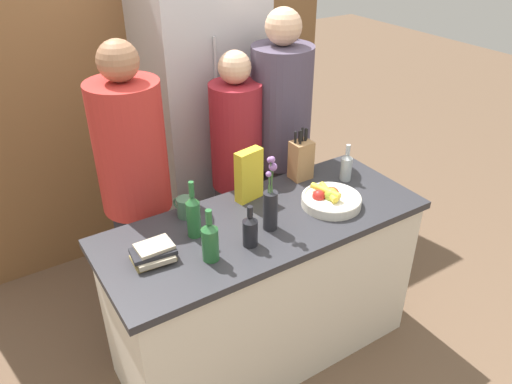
{
  "coord_description": "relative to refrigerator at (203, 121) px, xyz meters",
  "views": [
    {
      "loc": [
        -1.16,
        -1.72,
        2.31
      ],
      "look_at": [
        0.0,
        0.08,
        1.03
      ],
      "focal_mm": 35.0,
      "sensor_mm": 36.0,
      "label": 1
    }
  ],
  "objects": [
    {
      "name": "bottle_wine",
      "position": [
        -0.61,
        -1.07,
        0.05
      ],
      "size": [
        0.07,
        0.07,
        0.29
      ],
      "color": "#286633",
      "rests_on": "kitchen_island"
    },
    {
      "name": "ground_plane",
      "position": [
        -0.25,
        -1.15,
        -0.98
      ],
      "size": [
        14.0,
        14.0,
        0.0
      ],
      "primitive_type": "plane",
      "color": "brown"
    },
    {
      "name": "bottle_water",
      "position": [
        -0.42,
        -1.28,
        0.01
      ],
      "size": [
        0.07,
        0.07,
        0.21
      ],
      "color": "black",
      "rests_on": "kitchen_island"
    },
    {
      "name": "fruit_bowl",
      "position": [
        0.11,
        -1.21,
        -0.03
      ],
      "size": [
        0.31,
        0.31,
        0.1
      ],
      "color": "silver",
      "rests_on": "kitchen_island"
    },
    {
      "name": "back_wall_wood",
      "position": [
        -0.25,
        0.36,
        0.32
      ],
      "size": [
        2.87,
        0.12,
        2.6
      ],
      "color": "brown",
      "rests_on": "ground_plane"
    },
    {
      "name": "flower_vase",
      "position": [
        -0.27,
        -1.22,
        0.06
      ],
      "size": [
        0.07,
        0.07,
        0.39
      ],
      "color": "#232328",
      "rests_on": "kitchen_island"
    },
    {
      "name": "person_in_red_tee",
      "position": [
        0.24,
        -0.57,
        0.03
      ],
      "size": [
        0.37,
        0.37,
        1.8
      ],
      "rotation": [
        0.0,
        0.0,
        0.28
      ],
      "color": "#383842",
      "rests_on": "ground_plane"
    },
    {
      "name": "knife_block",
      "position": [
        0.16,
        -0.89,
        0.05
      ],
      "size": [
        0.12,
        0.1,
        0.31
      ],
      "color": "#A87A4C",
      "rests_on": "kitchen_island"
    },
    {
      "name": "bottle_vinegar",
      "position": [
        0.36,
        -1.05,
        0.02
      ],
      "size": [
        0.06,
        0.06,
        0.22
      ],
      "color": "#B2BCC1",
      "rests_on": "kitchen_island"
    },
    {
      "name": "person_at_sink",
      "position": [
        -0.7,
        -0.56,
        -0.01
      ],
      "size": [
        0.37,
        0.37,
        1.75
      ],
      "rotation": [
        0.0,
        0.0,
        -0.26
      ],
      "color": "#383842",
      "rests_on": "ground_plane"
    },
    {
      "name": "person_in_blue",
      "position": [
        -0.06,
        -0.54,
        -0.08
      ],
      "size": [
        0.31,
        0.31,
        1.6
      ],
      "rotation": [
        0.0,
        0.0,
        0.03
      ],
      "color": "#383842",
      "rests_on": "ground_plane"
    },
    {
      "name": "coffee_mug",
      "position": [
        -0.57,
        -0.9,
        -0.02
      ],
      "size": [
        0.09,
        0.13,
        0.1
      ],
      "color": "#42664C",
      "rests_on": "kitchen_island"
    },
    {
      "name": "book_stack",
      "position": [
        -0.85,
        -1.15,
        -0.03
      ],
      "size": [
        0.21,
        0.16,
        0.07
      ],
      "color": "#99844C",
      "rests_on": "kitchen_island"
    },
    {
      "name": "cereal_box",
      "position": [
        -0.21,
        -0.93,
        0.07
      ],
      "size": [
        0.16,
        0.09,
        0.28
      ],
      "color": "yellow",
      "rests_on": "kitchen_island"
    },
    {
      "name": "refrigerator",
      "position": [
        0.0,
        0.0,
        0.0
      ],
      "size": [
        0.72,
        0.63,
        1.97
      ],
      "color": "#B7B7BC",
      "rests_on": "ground_plane"
    },
    {
      "name": "kitchen_island",
      "position": [
        -0.25,
        -1.15,
        -0.53
      ],
      "size": [
        1.67,
        0.67,
        0.91
      ],
      "color": "silver",
      "rests_on": "ground_plane"
    },
    {
      "name": "bottle_oil",
      "position": [
        -0.63,
        -1.28,
        0.03
      ],
      "size": [
        0.08,
        0.08,
        0.26
      ],
      "color": "#286633",
      "rests_on": "kitchen_island"
    }
  ]
}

